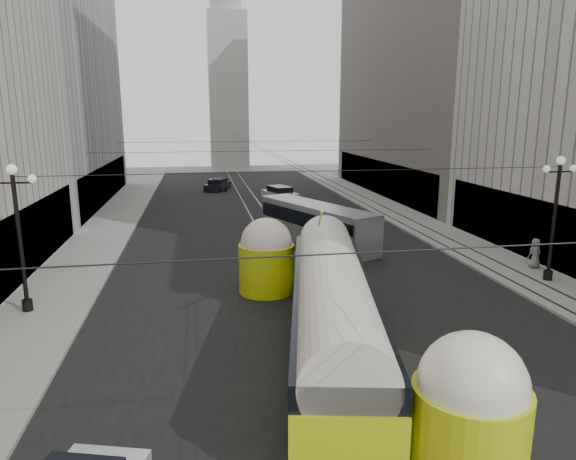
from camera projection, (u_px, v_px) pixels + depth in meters
name	position (u px, v px, depth m)	size (l,w,h in m)	color
road	(269.00, 231.00, 38.47)	(20.00, 85.00, 0.02)	black
sidewalk_left	(110.00, 226.00, 39.81)	(4.00, 72.00, 0.15)	gray
sidewalk_right	(402.00, 216.00, 43.82)	(4.00, 72.00, 0.15)	gray
rail_left	(259.00, 232.00, 38.34)	(0.12, 85.00, 0.04)	gray
rail_right	(279.00, 231.00, 38.59)	(0.12, 85.00, 0.04)	gray
building_left_far	(28.00, 50.00, 46.91)	(12.60, 28.60, 28.60)	#999999
building_right_far	(438.00, 38.00, 53.16)	(12.60, 32.60, 32.60)	#514C47
distant_tower	(227.00, 74.00, 80.89)	(6.00, 6.00, 31.36)	#B2AFA8
lamppost_left_mid	(19.00, 230.00, 21.60)	(1.86, 0.44, 6.37)	black
lamppost_right_mid	(555.00, 212.00, 25.81)	(1.86, 0.44, 6.37)	black
catenary	(272.00, 153.00, 36.24)	(25.00, 72.00, 0.23)	black
streetcar	(332.00, 305.00, 18.34)	(5.59, 16.75, 3.74)	#C3CF12
city_bus	(316.00, 222.00, 34.36)	(6.24, 10.98, 2.69)	#9FA0A4
sedan_white_far	(280.00, 194.00, 52.23)	(3.38, 5.04, 1.47)	silver
sedan_dark_far	(218.00, 185.00, 59.46)	(3.35, 4.68, 1.37)	black
pedestrian_sidewalk_right	(535.00, 253.00, 28.52)	(0.82, 0.50, 1.67)	slate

